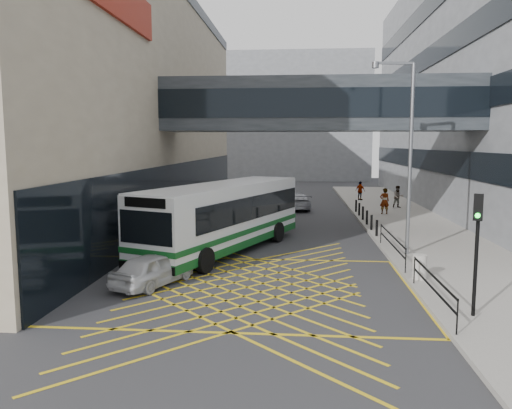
% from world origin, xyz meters
% --- Properties ---
extents(ground, '(120.00, 120.00, 0.00)m').
position_xyz_m(ground, '(0.00, 0.00, 0.00)').
color(ground, '#333335').
extents(building_whsmith, '(24.17, 42.00, 16.00)m').
position_xyz_m(building_whsmith, '(-17.98, 16.00, 8.00)').
color(building_whsmith, tan).
rests_on(building_whsmith, ground).
extents(building_far, '(28.00, 16.00, 18.00)m').
position_xyz_m(building_far, '(-2.00, 60.00, 9.00)').
color(building_far, gray).
rests_on(building_far, ground).
extents(skybridge, '(20.00, 4.10, 3.00)m').
position_xyz_m(skybridge, '(3.00, 12.00, 7.50)').
color(skybridge, '#2E3339').
rests_on(skybridge, ground).
extents(pavement, '(6.00, 54.00, 0.16)m').
position_xyz_m(pavement, '(9.00, 15.00, 0.08)').
color(pavement, gray).
rests_on(pavement, ground).
extents(box_junction, '(12.00, 9.00, 0.01)m').
position_xyz_m(box_junction, '(0.00, 0.00, 0.00)').
color(box_junction, gold).
rests_on(box_junction, ground).
extents(bus, '(6.95, 12.07, 3.34)m').
position_xyz_m(bus, '(-1.70, 6.08, 1.79)').
color(bus, silver).
rests_on(bus, ground).
extents(car_white, '(3.05, 4.29, 1.26)m').
position_xyz_m(car_white, '(-3.53, -0.04, 0.63)').
color(car_white, silver).
rests_on(car_white, ground).
extents(car_dark, '(2.54, 4.47, 1.32)m').
position_xyz_m(car_dark, '(-3.25, 10.99, 0.66)').
color(car_dark, black).
rests_on(car_dark, ground).
extents(car_silver, '(2.75, 4.92, 1.44)m').
position_xyz_m(car_silver, '(1.70, 22.14, 0.72)').
color(car_silver, '#95979D').
rests_on(car_silver, ground).
extents(traffic_light, '(0.30, 0.44, 3.69)m').
position_xyz_m(traffic_light, '(7.08, -3.01, 2.56)').
color(traffic_light, black).
rests_on(traffic_light, pavement).
extents(street_lamp, '(1.99, 0.50, 8.74)m').
position_xyz_m(street_lamp, '(6.75, 5.48, 5.14)').
color(street_lamp, slate).
rests_on(street_lamp, pavement).
extents(litter_bin, '(0.54, 0.54, 0.93)m').
position_xyz_m(litter_bin, '(6.48, 1.14, 0.63)').
color(litter_bin, '#ADA89E').
rests_on(litter_bin, pavement).
extents(kerb_railings, '(0.05, 12.54, 1.00)m').
position_xyz_m(kerb_railings, '(6.15, 1.78, 0.88)').
color(kerb_railings, black).
rests_on(kerb_railings, pavement).
extents(bollards, '(0.14, 10.14, 0.90)m').
position_xyz_m(bollards, '(6.25, 15.00, 0.61)').
color(bollards, black).
rests_on(bollards, pavement).
extents(pedestrian_a, '(0.79, 0.59, 1.89)m').
position_xyz_m(pedestrian_a, '(8.16, 18.93, 1.11)').
color(pedestrian_a, gray).
rests_on(pedestrian_a, pavement).
extents(pedestrian_b, '(0.92, 0.62, 1.75)m').
position_xyz_m(pedestrian_b, '(9.86, 22.64, 1.04)').
color(pedestrian_b, gray).
rests_on(pedestrian_b, pavement).
extents(pedestrian_c, '(1.07, 1.03, 1.70)m').
position_xyz_m(pedestrian_c, '(7.51, 27.80, 1.01)').
color(pedestrian_c, gray).
rests_on(pedestrian_c, pavement).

